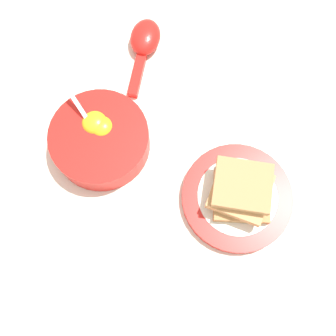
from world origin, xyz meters
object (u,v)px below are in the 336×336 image
at_px(toast_sandwich, 241,191).
at_px(soup_spoon, 144,42).
at_px(toast_plate, 237,197).
at_px(egg_bowl, 100,139).

xyz_separation_m(toast_sandwich, soup_spoon, (0.30, -0.12, -0.03)).
bearing_deg(toast_plate, soup_spoon, -22.45).
bearing_deg(toast_sandwich, toast_plate, 93.16).
xyz_separation_m(toast_plate, soup_spoon, (0.30, -0.13, 0.01)).
relative_size(egg_bowl, toast_plate, 0.91).
bearing_deg(soup_spoon, toast_plate, 157.55).
height_order(toast_plate, soup_spoon, soup_spoon).
xyz_separation_m(egg_bowl, toast_plate, (-0.23, -0.07, -0.02)).
bearing_deg(soup_spoon, toast_sandwich, 157.92).
bearing_deg(toast_plate, egg_bowl, 16.46).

